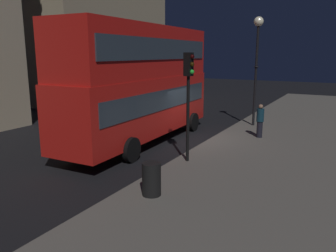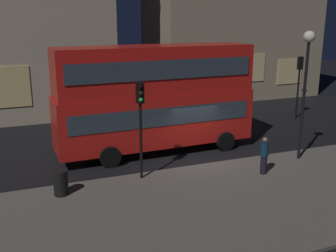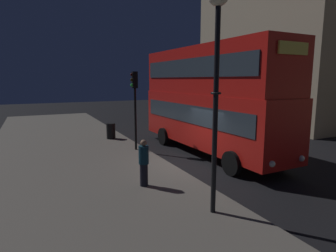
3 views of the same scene
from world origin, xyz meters
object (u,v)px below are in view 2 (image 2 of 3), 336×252
traffic_light_near_kerb (140,111)px  pedestrian (264,155)px  street_lamp (307,66)px  litter_bin (61,183)px  double_decker_bus (155,95)px  traffic_light_far_side (299,75)px

traffic_light_near_kerb → pedestrian: 5.74m
street_lamp → pedestrian: size_ratio=3.65×
traffic_light_near_kerb → pedestrian: size_ratio=2.48×
street_lamp → pedestrian: (-2.75, -1.03, -3.65)m
pedestrian → litter_bin: size_ratio=1.68×
double_decker_bus → litter_bin: bearing=-145.6°
pedestrian → traffic_light_far_side: bearing=48.6°
double_decker_bus → pedestrian: size_ratio=6.17×
street_lamp → traffic_light_near_kerb: bearing=176.7°
traffic_light_near_kerb → street_lamp: (7.88, -0.46, 1.54)m
traffic_light_far_side → street_lamp: bearing=57.7°
traffic_light_far_side → street_lamp: street_lamp is taller
litter_bin → pedestrian: bearing=-6.9°
traffic_light_near_kerb → street_lamp: bearing=2.7°
double_decker_bus → pedestrian: bearing=-57.7°
double_decker_bus → street_lamp: size_ratio=1.69×
street_lamp → litter_bin: bearing=-180.0°
traffic_light_far_side → pedestrian: size_ratio=2.55×
traffic_light_far_side → litter_bin: bearing=28.2°
double_decker_bus → traffic_light_far_side: bearing=13.8°
traffic_light_far_side → street_lamp: (-5.41, -6.97, 1.58)m
pedestrian → litter_bin: 8.61m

